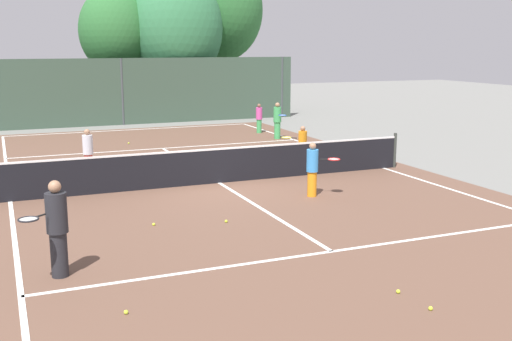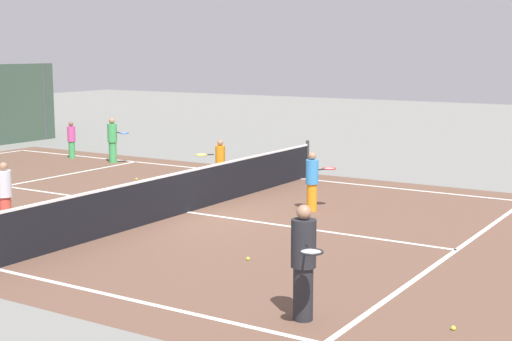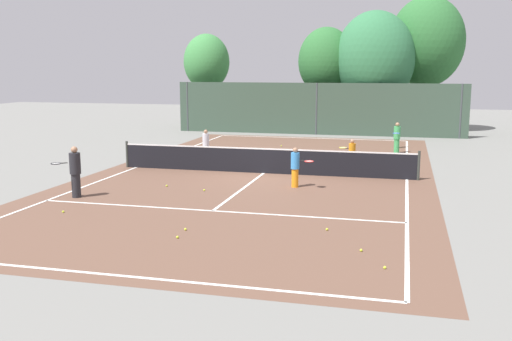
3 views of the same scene
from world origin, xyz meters
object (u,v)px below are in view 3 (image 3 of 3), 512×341
at_px(player_1, 296,167).
at_px(tennis_ball_6, 327,229).
at_px(tennis_ball_2, 204,190).
at_px(tennis_ball_11, 385,268).
at_px(tennis_ball_8, 167,186).
at_px(tennis_ball_0, 275,167).
at_px(tennis_ball_9, 281,146).
at_px(tennis_ball_4, 177,237).
at_px(tennis_ball_3, 342,165).
at_px(tennis_ball_5, 361,250).
at_px(player_3, 352,155).
at_px(player_2, 206,145).
at_px(player_0, 397,135).
at_px(tennis_ball_7, 63,212).
at_px(player_4, 397,137).
at_px(player_5, 75,171).
at_px(tennis_ball_10, 344,160).
at_px(ball_crate, 279,164).
at_px(tennis_ball_1, 185,229).

bearing_deg(player_1, tennis_ball_6, -71.17).
distance_m(tennis_ball_2, tennis_ball_11, 8.98).
bearing_deg(tennis_ball_8, tennis_ball_0, 59.81).
height_order(tennis_ball_2, tennis_ball_9, same).
bearing_deg(tennis_ball_2, tennis_ball_4, -77.51).
bearing_deg(tennis_ball_3, tennis_ball_5, -81.83).
distance_m(tennis_ball_4, tennis_ball_6, 3.82).
distance_m(player_3, tennis_ball_4, 11.15).
bearing_deg(player_3, tennis_ball_11, -81.50).
xyz_separation_m(player_1, player_2, (-4.95, 4.81, -0.01)).
distance_m(player_0, tennis_ball_7, 18.88).
bearing_deg(player_2, tennis_ball_0, -16.40).
relative_size(player_2, player_4, 0.93).
height_order(tennis_ball_2, tennis_ball_4, same).
xyz_separation_m(player_3, player_5, (-8.16, -7.12, 0.18)).
bearing_deg(tennis_ball_3, tennis_ball_8, -132.57).
relative_size(tennis_ball_0, tennis_ball_10, 1.00).
relative_size(ball_crate, tennis_ball_5, 6.55).
height_order(tennis_ball_1, tennis_ball_6, same).
distance_m(player_2, player_3, 6.63).
relative_size(player_1, ball_crate, 3.24).
xyz_separation_m(ball_crate, tennis_ball_4, (-0.31, -10.50, -0.15)).
xyz_separation_m(tennis_ball_6, tennis_ball_10, (-0.74, 11.62, 0.00)).
xyz_separation_m(tennis_ball_4, tennis_ball_5, (4.45, 0.05, 0.00)).
bearing_deg(tennis_ball_10, tennis_ball_3, -88.46).
bearing_deg(tennis_ball_11, tennis_ball_5, 117.96).
xyz_separation_m(player_5, tennis_ball_9, (3.90, 13.71, -0.82)).
xyz_separation_m(player_3, tennis_ball_10, (-0.55, 2.58, -0.64)).
bearing_deg(player_5, tennis_ball_1, -30.19).
xyz_separation_m(tennis_ball_5, tennis_ball_8, (-7.18, 5.79, 0.00)).
height_order(tennis_ball_1, tennis_ball_8, same).
height_order(player_4, tennis_ball_11, player_4).
relative_size(tennis_ball_1, tennis_ball_2, 1.00).
relative_size(tennis_ball_0, tennis_ball_7, 1.00).
relative_size(ball_crate, tennis_ball_1, 6.55).
distance_m(player_3, tennis_ball_0, 3.25).
relative_size(player_5, tennis_ball_9, 25.13).
xyz_separation_m(player_1, tennis_ball_7, (-5.83, -5.26, -0.69)).
bearing_deg(player_0, tennis_ball_4, -105.30).
height_order(tennis_ball_6, tennis_ball_10, same).
relative_size(tennis_ball_0, tennis_ball_4, 1.00).
bearing_deg(tennis_ball_4, tennis_ball_3, 76.85).
bearing_deg(player_0, tennis_ball_9, -171.52).
bearing_deg(tennis_ball_5, tennis_ball_1, 171.65).
height_order(tennis_ball_5, tennis_ball_10, same).
distance_m(tennis_ball_2, tennis_ball_9, 11.78).
xyz_separation_m(tennis_ball_1, tennis_ball_2, (-1.15, 4.74, 0.00)).
xyz_separation_m(player_1, tennis_ball_10, (1.05, 6.36, -0.69)).
height_order(player_2, tennis_ball_3, player_2).
relative_size(tennis_ball_0, tennis_ball_6, 1.00).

